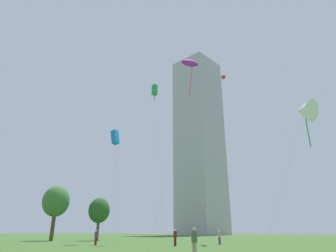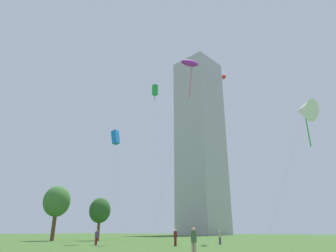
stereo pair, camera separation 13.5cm
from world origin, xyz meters
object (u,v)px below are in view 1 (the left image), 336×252
Objects in this scene: person_standing_2 at (219,236)px; distant_highrise_0 at (199,141)px; kite_flying_0 at (190,64)px; kite_flying_1 at (115,137)px; kite_flying_5 at (155,90)px; park_tree_1 at (99,211)px; person_standing_0 at (175,236)px; person_standing_3 at (96,236)px; park_tree_0 at (56,202)px; person_standing_1 at (194,240)px; kite_flying_6 at (223,77)px; kite_flying_2 at (304,111)px.

distant_highrise_0 is (-33.97, 71.49, 36.29)m from person_standing_2.
kite_flying_1 is at bearing 157.05° from kite_flying_0.
kite_flying_5 is 23.03m from park_tree_1.
kite_flying_0 reaches higher than person_standing_0.
kite_flying_1 is 15.69m from park_tree_1.
kite_flying_1 reaches higher than person_standing_2.
person_standing_2 is at bearing -52.98° from person_standing_3.
kite_flying_5 reaches higher than park_tree_0.
person_standing_1 is 1.05× the size of person_standing_3.
person_standing_2 is 14.89m from person_standing_3.
person_standing_1 is at bearing -33.99° from kite_flying_1.
person_standing_0 is 0.99× the size of person_standing_1.
kite_flying_5 is (-9.72, -0.38, 22.46)m from person_standing_2.
park_tree_1 is (-25.26, 14.57, -13.62)m from kite_flying_0.
person_standing_3 is at bearing 170.94° from kite_flying_0.
kite_flying_5 is at bearing -13.43° from person_standing_3.
distant_highrise_0 is at bearing 93.95° from park_tree_0.
kite_flying_5 is at bearing -65.42° from person_standing_2.
distant_highrise_0 is at bearing 113.54° from kite_flying_0.
kite_flying_5 reaches higher than park_tree_1.
kite_flying_0 is (13.71, -2.19, 17.53)m from person_standing_3.
kite_flying_6 is 3.17× the size of park_tree_0.
kite_flying_5 reaches higher than kite_flying_2.
distant_highrise_0 is at bearing -52.12° from person_standing_0.
kite_flying_2 is at bearing -126.08° from person_standing_1.
kite_flying_0 is at bearing -29.97° from park_tree_1.
person_standing_1 is 18.19m from person_standing_3.
person_standing_0 is 0.02× the size of distant_highrise_0.
kite_flying_5 is 0.85× the size of kite_flying_6.
park_tree_1 is at bearing 140.24° from kite_flying_1.
park_tree_0 is (-28.93, -1.67, 5.38)m from person_standing_2.
kite_flying_1 reaches higher than park_tree_0.
kite_flying_2 is 25.54m from kite_flying_5.
kite_flying_0 reaches higher than park_tree_1.
kite_flying_0 reaches higher than person_standing_3.
person_standing_0 is at bearing -98.18° from kite_flying_6.
person_standing_3 is 14.49m from kite_flying_1.
park_tree_0 is at bearing -161.33° from kite_flying_6.
kite_flying_2 reaches higher than person_standing_0.
person_standing_2 is (-4.92, 17.45, -0.08)m from person_standing_1.
kite_flying_0 is at bearing -81.77° from kite_flying_6.
kite_flying_5 is 25.73m from park_tree_0.
person_standing_0 reaches higher than person_standing_3.
park_tree_0 is 79.58m from distant_highrise_0.
kite_flying_1 is at bearing -135.05° from kite_flying_6.
person_standing_1 is 0.13× the size of kite_flying_2.
kite_flying_1 is 17.79m from park_tree_0.
person_standing_3 is 0.07× the size of kite_flying_5.
person_standing_0 is 0.09× the size of kite_flying_0.
distant_highrise_0 is (-20.45, 76.51, 22.65)m from kite_flying_1.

